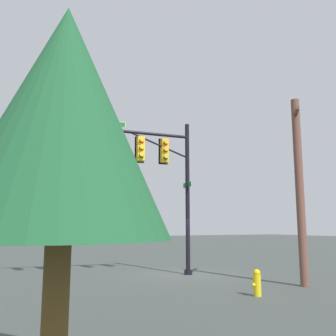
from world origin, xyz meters
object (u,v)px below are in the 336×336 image
object	(u,v)px
signal_pole_assembly	(133,158)
utility_pole	(300,187)
fire_hydrant	(257,283)
tree_near	(64,120)

from	to	relation	value
signal_pole_assembly	utility_pole	xyz separation A→B (m)	(-4.79, 5.10, -1.56)
fire_hydrant	tree_near	xyz separation A→B (m)	(7.14, 4.84, 3.12)
signal_pole_assembly	fire_hydrant	bearing A→B (deg)	108.59
signal_pole_assembly	utility_pole	world-z (taller)	utility_pole
fire_hydrant	tree_near	world-z (taller)	tree_near
signal_pole_assembly	tree_near	bearing A→B (deg)	64.06
signal_pole_assembly	utility_pole	size ratio (longest dim) A/B	0.99
tree_near	signal_pole_assembly	bearing A→B (deg)	-115.94
fire_hydrant	tree_near	distance (m)	9.17
fire_hydrant	tree_near	size ratio (longest dim) A/B	0.16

